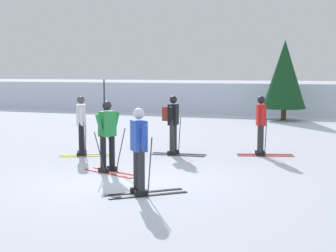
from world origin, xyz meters
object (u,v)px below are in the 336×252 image
(skier_red, at_px, (261,124))
(skier_black, at_px, (173,122))
(trail_marker_pole, at_px, (104,105))
(skier_white, at_px, (82,124))
(skier_green, at_px, (108,134))
(skier_blue, at_px, (139,149))
(conifer_far_left, at_px, (285,74))

(skier_red, xyz_separation_m, skier_black, (-2.44, -0.71, 0.04))
(skier_red, relative_size, trail_marker_pole, 0.82)
(skier_white, height_order, skier_red, same)
(trail_marker_pole, bearing_deg, skier_green, -62.53)
(skier_white, relative_size, trail_marker_pole, 0.82)
(skier_red, xyz_separation_m, trail_marker_pole, (-6.87, 3.70, 0.13))
(skier_blue, bearing_deg, skier_white, 132.46)
(trail_marker_pole, xyz_separation_m, conifer_far_left, (6.28, 6.95, 1.21))
(skier_green, xyz_separation_m, trail_marker_pole, (-3.81, 7.33, 0.13))
(conifer_far_left, bearing_deg, skier_red, -86.81)
(skier_white, xyz_separation_m, trail_marker_pole, (-2.05, 5.46, 0.13))
(skier_green, bearing_deg, conifer_far_left, 80.19)
(trail_marker_pole, distance_m, conifer_far_left, 9.45)
(skier_white, distance_m, conifer_far_left, 13.18)
(skier_red, distance_m, trail_marker_pole, 7.81)
(skier_white, bearing_deg, conifer_far_left, 71.19)
(skier_red, bearing_deg, trail_marker_pole, 151.68)
(trail_marker_pole, height_order, conifer_far_left, conifer_far_left)
(skier_green, height_order, skier_blue, same)
(skier_green, distance_m, conifer_far_left, 14.55)
(skier_black, xyz_separation_m, skier_blue, (0.94, -4.68, -0.04))
(skier_black, height_order, conifer_far_left, conifer_far_left)
(skier_black, bearing_deg, trail_marker_pole, 135.13)
(skier_green, relative_size, trail_marker_pole, 0.82)
(skier_green, bearing_deg, trail_marker_pole, 117.47)
(skier_white, bearing_deg, skier_red, 20.02)
(skier_red, distance_m, skier_green, 4.74)
(trail_marker_pole, bearing_deg, skier_red, -28.32)
(skier_white, height_order, conifer_far_left, conifer_far_left)
(skier_black, bearing_deg, skier_red, 16.33)
(skier_black, relative_size, skier_blue, 1.00)
(skier_red, distance_m, skier_black, 2.54)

